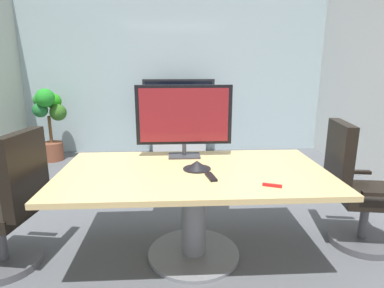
# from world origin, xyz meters

# --- Properties ---
(ground_plane) EXTENTS (7.55, 7.55, 0.00)m
(ground_plane) POSITION_xyz_m (0.00, 0.00, 0.00)
(ground_plane) COLOR #515459
(wall_back_glass_partition) EXTENTS (5.33, 0.10, 2.83)m
(wall_back_glass_partition) POSITION_xyz_m (0.00, 3.28, 1.42)
(wall_back_glass_partition) COLOR #9EB2B7
(wall_back_glass_partition) RESTS_ON ground
(conference_table) EXTENTS (2.08, 1.13, 0.75)m
(conference_table) POSITION_xyz_m (0.13, -0.12, 0.56)
(conference_table) COLOR tan
(conference_table) RESTS_ON ground
(office_chair_left) EXTENTS (0.63, 0.61, 1.09)m
(office_chair_left) POSITION_xyz_m (-1.28, -0.20, 0.46)
(office_chair_left) COLOR #4C4C51
(office_chair_left) RESTS_ON ground
(office_chair_right) EXTENTS (0.63, 0.61, 1.09)m
(office_chair_right) POSITION_xyz_m (1.54, -0.01, 0.46)
(office_chair_right) COLOR #4C4C51
(office_chair_right) RESTS_ON ground
(tv_monitor) EXTENTS (0.84, 0.18, 0.64)m
(tv_monitor) POSITION_xyz_m (0.07, 0.27, 1.11)
(tv_monitor) COLOR #333338
(tv_monitor) RESTS_ON conference_table
(wall_display_unit) EXTENTS (1.20, 0.36, 1.31)m
(wall_display_unit) POSITION_xyz_m (0.06, 2.92, 0.44)
(wall_display_unit) COLOR #B7BABC
(wall_display_unit) RESTS_ON ground
(potted_plant) EXTENTS (0.55, 0.58, 1.19)m
(potted_plant) POSITION_xyz_m (-2.02, 2.70, 0.69)
(potted_plant) COLOR brown
(potted_plant) RESTS_ON ground
(conference_phone) EXTENTS (0.22, 0.22, 0.07)m
(conference_phone) POSITION_xyz_m (0.16, -0.10, 0.78)
(conference_phone) COLOR black
(conference_phone) RESTS_ON conference_table
(remote_control) EXTENTS (0.08, 0.18, 0.02)m
(remote_control) POSITION_xyz_m (0.25, -0.30, 0.76)
(remote_control) COLOR black
(remote_control) RESTS_ON conference_table
(whiteboard_marker) EXTENTS (0.13, 0.07, 0.02)m
(whiteboard_marker) POSITION_xyz_m (0.64, -0.50, 0.76)
(whiteboard_marker) COLOR red
(whiteboard_marker) RESTS_ON conference_table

